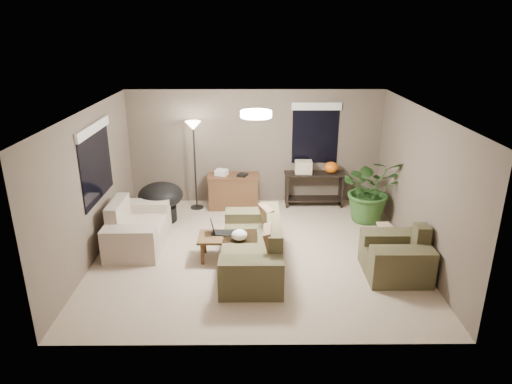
{
  "coord_description": "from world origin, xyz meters",
  "views": [
    {
      "loc": [
        -0.05,
        -7.2,
        3.77
      ],
      "look_at": [
        0.0,
        0.2,
        1.05
      ],
      "focal_mm": 32.0,
      "sensor_mm": 36.0,
      "label": 1
    }
  ],
  "objects_px": {
    "armchair": "(397,257)",
    "houseplant": "(370,196)",
    "console_table": "(314,186)",
    "floor_lamp": "(194,136)",
    "main_sofa": "(254,249)",
    "cat_scratching_post": "(382,239)",
    "loveseat": "(137,230)",
    "papasan_chair": "(161,199)",
    "coffee_table": "(228,239)",
    "desk": "(234,191)"
  },
  "relations": [
    {
      "from": "main_sofa",
      "to": "cat_scratching_post",
      "type": "height_order",
      "value": "main_sofa"
    },
    {
      "from": "console_table",
      "to": "papasan_chair",
      "type": "xyz_separation_m",
      "value": [
        -3.2,
        -0.83,
        0.03
      ]
    },
    {
      "from": "floor_lamp",
      "to": "main_sofa",
      "type": "bearing_deg",
      "value": -63.93
    },
    {
      "from": "coffee_table",
      "to": "desk",
      "type": "xyz_separation_m",
      "value": [
        0.0,
        2.31,
        0.02
      ]
    },
    {
      "from": "floor_lamp",
      "to": "houseplant",
      "type": "xyz_separation_m",
      "value": [
        3.6,
        -0.69,
        -1.07
      ]
    },
    {
      "from": "houseplant",
      "to": "console_table",
      "type": "bearing_deg",
      "value": 140.94
    },
    {
      "from": "papasan_chair",
      "to": "main_sofa",
      "type": "bearing_deg",
      "value": -44.79
    },
    {
      "from": "papasan_chair",
      "to": "cat_scratching_post",
      "type": "bearing_deg",
      "value": -17.86
    },
    {
      "from": "main_sofa",
      "to": "console_table",
      "type": "relative_size",
      "value": 1.69
    },
    {
      "from": "desk",
      "to": "cat_scratching_post",
      "type": "height_order",
      "value": "desk"
    },
    {
      "from": "papasan_chair",
      "to": "cat_scratching_post",
      "type": "xyz_separation_m",
      "value": [
        4.15,
        -1.34,
        -0.25
      ]
    },
    {
      "from": "loveseat",
      "to": "cat_scratching_post",
      "type": "xyz_separation_m",
      "value": [
        4.39,
        -0.24,
        -0.08
      ]
    },
    {
      "from": "loveseat",
      "to": "papasan_chair",
      "type": "bearing_deg",
      "value": 77.43
    },
    {
      "from": "loveseat",
      "to": "houseplant",
      "type": "relative_size",
      "value": 1.18
    },
    {
      "from": "loveseat",
      "to": "console_table",
      "type": "bearing_deg",
      "value": 29.12
    },
    {
      "from": "main_sofa",
      "to": "desk",
      "type": "xyz_separation_m",
      "value": [
        -0.44,
        2.55,
        0.08
      ]
    },
    {
      "from": "houseplant",
      "to": "armchair",
      "type": "bearing_deg",
      "value": -92.31
    },
    {
      "from": "desk",
      "to": "papasan_chair",
      "type": "relative_size",
      "value": 0.99
    },
    {
      "from": "main_sofa",
      "to": "cat_scratching_post",
      "type": "xyz_separation_m",
      "value": [
        2.27,
        0.52,
        -0.08
      ]
    },
    {
      "from": "desk",
      "to": "houseplant",
      "type": "distance_m",
      "value": 2.88
    },
    {
      "from": "papasan_chair",
      "to": "cat_scratching_post",
      "type": "height_order",
      "value": "papasan_chair"
    },
    {
      "from": "houseplant",
      "to": "cat_scratching_post",
      "type": "height_order",
      "value": "houseplant"
    },
    {
      "from": "console_table",
      "to": "floor_lamp",
      "type": "xyz_separation_m",
      "value": [
        -2.57,
        -0.15,
        1.16
      ]
    },
    {
      "from": "coffee_table",
      "to": "desk",
      "type": "relative_size",
      "value": 0.91
    },
    {
      "from": "loveseat",
      "to": "desk",
      "type": "bearing_deg",
      "value": 46.61
    },
    {
      "from": "armchair",
      "to": "papasan_chair",
      "type": "height_order",
      "value": "armchair"
    },
    {
      "from": "cat_scratching_post",
      "to": "armchair",
      "type": "bearing_deg",
      "value": -90.37
    },
    {
      "from": "papasan_chair",
      "to": "armchair",
      "type": "bearing_deg",
      "value": -27.63
    },
    {
      "from": "armchair",
      "to": "loveseat",
      "type": "bearing_deg",
      "value": 166.21
    },
    {
      "from": "desk",
      "to": "main_sofa",
      "type": "bearing_deg",
      "value": -80.27
    },
    {
      "from": "floor_lamp",
      "to": "cat_scratching_post",
      "type": "height_order",
      "value": "floor_lamp"
    },
    {
      "from": "cat_scratching_post",
      "to": "desk",
      "type": "bearing_deg",
      "value": 143.26
    },
    {
      "from": "floor_lamp",
      "to": "houseplant",
      "type": "relative_size",
      "value": 1.41
    },
    {
      "from": "main_sofa",
      "to": "armchair",
      "type": "relative_size",
      "value": 2.2
    },
    {
      "from": "loveseat",
      "to": "main_sofa",
      "type": "bearing_deg",
      "value": -19.94
    },
    {
      "from": "papasan_chair",
      "to": "floor_lamp",
      "type": "height_order",
      "value": "floor_lamp"
    },
    {
      "from": "floor_lamp",
      "to": "cat_scratching_post",
      "type": "distance_m",
      "value": 4.28
    },
    {
      "from": "armchair",
      "to": "houseplant",
      "type": "xyz_separation_m",
      "value": [
        0.09,
        2.16,
        0.23
      ]
    },
    {
      "from": "floor_lamp",
      "to": "houseplant",
      "type": "distance_m",
      "value": 3.82
    },
    {
      "from": "desk",
      "to": "papasan_chair",
      "type": "xyz_separation_m",
      "value": [
        -1.44,
        -0.69,
        0.09
      ]
    },
    {
      "from": "loveseat",
      "to": "console_table",
      "type": "xyz_separation_m",
      "value": [
        3.44,
        1.92,
        0.14
      ]
    },
    {
      "from": "main_sofa",
      "to": "coffee_table",
      "type": "relative_size",
      "value": 2.2
    },
    {
      "from": "console_table",
      "to": "papasan_chair",
      "type": "bearing_deg",
      "value": -165.51
    },
    {
      "from": "loveseat",
      "to": "coffee_table",
      "type": "relative_size",
      "value": 1.6
    },
    {
      "from": "armchair",
      "to": "floor_lamp",
      "type": "height_order",
      "value": "floor_lamp"
    },
    {
      "from": "coffee_table",
      "to": "floor_lamp",
      "type": "bearing_deg",
      "value": 109.22
    },
    {
      "from": "console_table",
      "to": "houseplant",
      "type": "distance_m",
      "value": 1.33
    },
    {
      "from": "coffee_table",
      "to": "cat_scratching_post",
      "type": "distance_m",
      "value": 2.73
    },
    {
      "from": "coffee_table",
      "to": "console_table",
      "type": "relative_size",
      "value": 0.77
    },
    {
      "from": "loveseat",
      "to": "cat_scratching_post",
      "type": "height_order",
      "value": "loveseat"
    }
  ]
}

